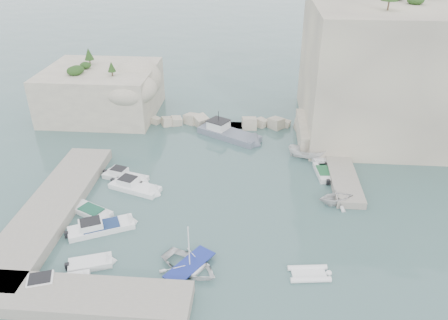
# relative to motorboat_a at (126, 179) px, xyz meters

# --- Properties ---
(ground) EXTENTS (400.00, 400.00, 0.00)m
(ground) POSITION_rel_motorboat_a_xyz_m (11.34, -5.95, 0.00)
(ground) COLOR #40615F
(ground) RESTS_ON ground
(cliff_east) EXTENTS (26.00, 22.00, 17.00)m
(cliff_east) POSITION_rel_motorboat_a_xyz_m (34.34, 17.05, 8.50)
(cliff_east) COLOR beige
(cliff_east) RESTS_ON ground
(cliff_terrace) EXTENTS (8.00, 10.00, 2.50)m
(cliff_terrace) POSITION_rel_motorboat_a_xyz_m (24.34, 12.05, 1.25)
(cliff_terrace) COLOR beige
(cliff_terrace) RESTS_ON ground
(outcrop_west) EXTENTS (16.00, 14.00, 7.00)m
(outcrop_west) POSITION_rel_motorboat_a_xyz_m (-8.66, 19.05, 3.50)
(outcrop_west) COLOR beige
(outcrop_west) RESTS_ON ground
(quay_west) EXTENTS (5.00, 24.00, 1.10)m
(quay_west) POSITION_rel_motorboat_a_xyz_m (-5.66, -6.95, 0.55)
(quay_west) COLOR #9E9689
(quay_west) RESTS_ON ground
(quay_south) EXTENTS (18.00, 4.00, 1.10)m
(quay_south) POSITION_rel_motorboat_a_xyz_m (1.34, -18.45, 0.55)
(quay_south) COLOR #9E9689
(quay_south) RESTS_ON ground
(ledge_east) EXTENTS (3.00, 16.00, 0.80)m
(ledge_east) POSITION_rel_motorboat_a_xyz_m (24.84, 4.05, 0.40)
(ledge_east) COLOR #9E9689
(ledge_east) RESTS_ON ground
(breakwater) EXTENTS (28.00, 3.00, 1.40)m
(breakwater) POSITION_rel_motorboat_a_xyz_m (10.34, 16.05, 0.70)
(breakwater) COLOR beige
(breakwater) RESTS_ON ground
(motorboat_a) EXTENTS (6.04, 3.26, 1.40)m
(motorboat_a) POSITION_rel_motorboat_a_xyz_m (0.00, 0.00, 0.00)
(motorboat_a) COLOR white
(motorboat_a) RESTS_ON ground
(motorboat_b) EXTENTS (6.62, 4.04, 1.40)m
(motorboat_b) POSITION_rel_motorboat_a_xyz_m (1.66, -2.07, 0.00)
(motorboat_b) COLOR white
(motorboat_b) RESTS_ON ground
(motorboat_c) EXTENTS (5.12, 3.75, 0.70)m
(motorboat_c) POSITION_rel_motorboat_a_xyz_m (-1.54, -6.89, 0.00)
(motorboat_c) COLOR silver
(motorboat_c) RESTS_ON ground
(motorboat_d) EXTENTS (6.94, 4.74, 1.40)m
(motorboat_d) POSITION_rel_motorboat_a_xyz_m (0.33, -9.41, 0.00)
(motorboat_d) COLOR white
(motorboat_d) RESTS_ON ground
(motorboat_e) EXTENTS (4.30, 2.85, 0.70)m
(motorboat_e) POSITION_rel_motorboat_a_xyz_m (0.99, -14.30, 0.00)
(motorboat_e) COLOR white
(motorboat_e) RESTS_ON ground
(motorboat_f) EXTENTS (6.51, 3.77, 1.40)m
(motorboat_f) POSITION_rel_motorboat_a_xyz_m (-1.08, -17.05, 0.00)
(motorboat_f) COLOR white
(motorboat_f) RESTS_ON ground
(rowboat) EXTENTS (6.61, 6.11, 1.12)m
(rowboat) POSITION_rel_motorboat_a_xyz_m (9.57, -14.03, 0.00)
(rowboat) COLOR white
(rowboat) RESTS_ON ground
(inflatable_dinghy) EXTENTS (3.88, 2.22, 0.44)m
(inflatable_dinghy) POSITION_rel_motorboat_a_xyz_m (19.62, -13.95, 0.00)
(inflatable_dinghy) COLOR white
(inflatable_dinghy) RESTS_ON ground
(tender_east_a) EXTENTS (4.52, 4.17, 1.98)m
(tender_east_a) POSITION_rel_motorboat_a_xyz_m (23.31, -3.10, 0.00)
(tender_east_a) COLOR silver
(tender_east_a) RESTS_ON ground
(tender_east_b) EXTENTS (2.14, 4.85, 0.70)m
(tender_east_b) POSITION_rel_motorboat_a_xyz_m (22.76, 2.88, 0.00)
(tender_east_b) COLOR silver
(tender_east_b) RESTS_ON ground
(tender_east_c) EXTENTS (3.36, 5.31, 0.70)m
(tender_east_c) POSITION_rel_motorboat_a_xyz_m (22.44, 6.42, 0.00)
(tender_east_c) COLOR silver
(tender_east_c) RESTS_ON ground
(tender_east_d) EXTENTS (5.03, 2.88, 1.83)m
(tender_east_d) POSITION_rel_motorboat_a_xyz_m (21.16, 6.73, 0.00)
(tender_east_d) COLOR silver
(tender_east_d) RESTS_ON ground
(work_boat) EXTENTS (9.86, 7.46, 2.20)m
(work_boat) POSITION_rel_motorboat_a_xyz_m (11.06, 12.02, 0.00)
(work_boat) COLOR slate
(work_boat) RESTS_ON ground
(rowboat_mast) EXTENTS (0.10, 0.10, 4.20)m
(rowboat_mast) POSITION_rel_motorboat_a_xyz_m (9.57, -14.03, 2.66)
(rowboat_mast) COLOR white
(rowboat_mast) RESTS_ON rowboat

